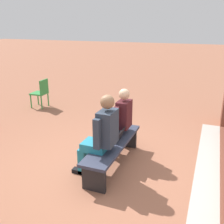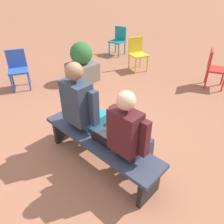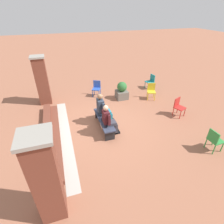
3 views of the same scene
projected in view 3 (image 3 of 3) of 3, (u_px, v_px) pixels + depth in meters
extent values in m
plane|color=#9E6047|center=(102.00, 126.00, 7.35)|extent=(60.00, 60.00, 0.00)
cube|color=#B7B2A8|center=(66.00, 135.00, 6.84)|extent=(5.33, 0.40, 0.01)
cube|color=brown|center=(52.00, 136.00, 6.67)|extent=(4.53, 0.60, 0.15)
cube|color=brown|center=(47.00, 134.00, 6.55)|extent=(4.53, 0.30, 0.15)
cube|color=brown|center=(47.00, 180.00, 3.73)|extent=(0.56, 0.56, 2.31)
cube|color=gray|center=(34.00, 137.00, 3.10)|extent=(0.64, 0.64, 0.08)
cube|color=brown|center=(42.00, 82.00, 8.54)|extent=(0.56, 0.56, 2.31)
cube|color=gray|center=(37.00, 57.00, 7.92)|extent=(0.64, 0.64, 0.08)
cube|color=#33384C|center=(104.00, 119.00, 7.03)|extent=(1.80, 0.44, 0.05)
cube|color=black|center=(110.00, 136.00, 6.49)|extent=(0.06, 0.37, 0.40)
cube|color=black|center=(99.00, 114.00, 7.79)|extent=(0.06, 0.37, 0.40)
cube|color=#383842|center=(111.00, 123.00, 6.66)|extent=(0.31, 0.36, 0.13)
cube|color=#383842|center=(116.00, 129.00, 6.79)|extent=(0.10, 0.11, 0.45)
cube|color=black|center=(117.00, 133.00, 6.91)|extent=(0.10, 0.22, 0.06)
cube|color=#383842|center=(115.00, 127.00, 6.92)|extent=(0.10, 0.11, 0.45)
cube|color=black|center=(116.00, 130.00, 7.04)|extent=(0.10, 0.22, 0.06)
cube|color=#47191E|center=(106.00, 117.00, 6.45)|extent=(0.34, 0.22, 0.51)
cube|color=navy|center=(109.00, 117.00, 6.50)|extent=(0.05, 0.01, 0.30)
cube|color=#47191E|center=(109.00, 120.00, 6.30)|extent=(0.08, 0.09, 0.43)
cube|color=#47191E|center=(106.00, 114.00, 6.65)|extent=(0.08, 0.09, 0.43)
sphere|color=#DBAD89|center=(106.00, 108.00, 6.25)|extent=(0.20, 0.20, 0.20)
cube|color=teal|center=(106.00, 112.00, 7.32)|extent=(0.34, 0.40, 0.14)
cube|color=teal|center=(111.00, 118.00, 7.44)|extent=(0.11, 0.12, 0.45)
cube|color=black|center=(112.00, 122.00, 7.56)|extent=(0.11, 0.24, 0.07)
cube|color=teal|center=(110.00, 116.00, 7.59)|extent=(0.11, 0.12, 0.45)
cube|color=black|center=(111.00, 119.00, 7.71)|extent=(0.11, 0.24, 0.07)
cube|color=#2D3847|center=(100.00, 106.00, 7.08)|extent=(0.38, 0.24, 0.56)
cube|color=#2D3847|center=(104.00, 109.00, 6.91)|extent=(0.09, 0.10, 0.48)
cube|color=#2D3847|center=(101.00, 103.00, 7.30)|extent=(0.09, 0.10, 0.48)
sphere|color=#8C6647|center=(100.00, 97.00, 6.86)|extent=(0.22, 0.22, 0.22)
cube|color=black|center=(105.00, 119.00, 6.95)|extent=(0.32, 0.22, 0.02)
cube|color=#2D2D33|center=(106.00, 119.00, 6.94)|extent=(0.29, 0.15, 0.00)
cube|color=black|center=(102.00, 118.00, 6.86)|extent=(0.32, 0.07, 0.19)
cube|color=#33519E|center=(102.00, 118.00, 6.86)|extent=(0.28, 0.06, 0.17)
cube|color=gold|center=(151.00, 92.00, 9.26)|extent=(0.55, 0.55, 0.04)
cube|color=gold|center=(151.00, 87.00, 9.31)|extent=(0.18, 0.39, 0.40)
cylinder|color=gold|center=(148.00, 97.00, 9.23)|extent=(0.04, 0.04, 0.40)
cylinder|color=gold|center=(155.00, 97.00, 9.21)|extent=(0.04, 0.04, 0.40)
cylinder|color=gold|center=(147.00, 94.00, 9.54)|extent=(0.04, 0.04, 0.40)
cylinder|color=gold|center=(154.00, 94.00, 9.52)|extent=(0.04, 0.04, 0.40)
cube|color=#2D893D|center=(216.00, 140.00, 5.94)|extent=(0.44, 0.44, 0.04)
cube|color=#2D893D|center=(213.00, 136.00, 5.77)|extent=(0.40, 0.06, 0.40)
cylinder|color=#2D893D|center=(222.00, 147.00, 5.96)|extent=(0.04, 0.04, 0.40)
cylinder|color=#2D893D|center=(213.00, 141.00, 6.25)|extent=(0.04, 0.04, 0.40)
cylinder|color=#2D893D|center=(214.00, 150.00, 5.86)|extent=(0.04, 0.04, 0.40)
cylinder|color=#2D893D|center=(206.00, 143.00, 6.14)|extent=(0.04, 0.04, 0.40)
cube|color=teal|center=(150.00, 82.00, 10.47)|extent=(0.48, 0.48, 0.04)
cube|color=teal|center=(153.00, 78.00, 10.42)|extent=(0.40, 0.10, 0.40)
cylinder|color=teal|center=(145.00, 85.00, 10.65)|extent=(0.04, 0.04, 0.40)
cylinder|color=teal|center=(148.00, 87.00, 10.38)|extent=(0.04, 0.04, 0.40)
cylinder|color=teal|center=(150.00, 84.00, 10.79)|extent=(0.04, 0.04, 0.40)
cylinder|color=teal|center=(153.00, 86.00, 10.51)|extent=(0.04, 0.04, 0.40)
cube|color=red|center=(180.00, 108.00, 7.81)|extent=(0.55, 0.55, 0.04)
cube|color=red|center=(177.00, 102.00, 7.82)|extent=(0.19, 0.38, 0.40)
cylinder|color=red|center=(180.00, 115.00, 7.71)|extent=(0.04, 0.04, 0.40)
cylinder|color=red|center=(185.00, 112.00, 7.91)|extent=(0.04, 0.04, 0.40)
cylinder|color=red|center=(173.00, 112.00, 7.95)|extent=(0.04, 0.04, 0.40)
cylinder|color=red|center=(177.00, 109.00, 8.15)|extent=(0.04, 0.04, 0.40)
cube|color=#2D56B7|center=(96.00, 89.00, 9.57)|extent=(0.56, 0.56, 0.04)
cube|color=#2D56B7|center=(97.00, 84.00, 9.62)|extent=(0.21, 0.37, 0.40)
cylinder|color=#2D56B7|center=(93.00, 94.00, 9.56)|extent=(0.04, 0.04, 0.40)
cylinder|color=#2D56B7|center=(99.00, 94.00, 9.51)|extent=(0.04, 0.04, 0.40)
cylinder|color=#2D56B7|center=(94.00, 91.00, 9.87)|extent=(0.04, 0.04, 0.40)
cylinder|color=#2D56B7|center=(100.00, 91.00, 9.82)|extent=(0.04, 0.04, 0.40)
cube|color=#6B665B|center=(122.00, 95.00, 9.43)|extent=(0.60, 0.60, 0.44)
sphere|color=#2D6B33|center=(122.00, 87.00, 9.19)|extent=(0.52, 0.52, 0.52)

